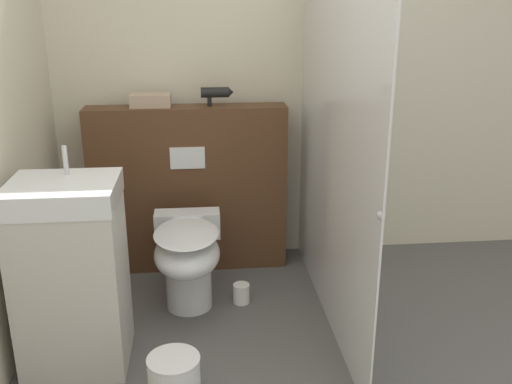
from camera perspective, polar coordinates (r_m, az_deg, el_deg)
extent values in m
cube|color=beige|center=(3.88, -0.22, 11.39)|extent=(8.00, 0.06, 2.50)
cube|color=#51331E|center=(3.81, -6.71, 0.32)|extent=(1.28, 0.21, 1.10)
cube|color=white|center=(3.63, -6.87, 3.39)|extent=(0.22, 0.01, 0.14)
cube|color=silver|center=(3.08, 7.61, 4.10)|extent=(0.01, 1.79, 1.95)
sphere|color=#B2B2B7|center=(2.30, 12.40, -2.28)|extent=(0.04, 0.04, 0.04)
cylinder|color=white|center=(3.42, -6.75, -8.59)|extent=(0.27, 0.27, 0.36)
ellipsoid|color=white|center=(3.26, -6.91, -6.13)|extent=(0.37, 0.51, 0.23)
ellipsoid|color=white|center=(3.21, -6.99, -4.11)|extent=(0.36, 0.50, 0.02)
cube|color=white|center=(3.51, -6.87, -3.21)|extent=(0.39, 0.14, 0.16)
cube|color=beige|center=(2.95, -17.81, -8.91)|extent=(0.49, 0.44, 0.84)
cube|color=white|center=(2.77, -18.78, -0.14)|extent=(0.50, 0.45, 0.11)
cylinder|color=silver|center=(2.85, -18.53, 3.03)|extent=(0.02, 0.02, 0.14)
cylinder|color=black|center=(3.65, -4.13, 9.91)|extent=(0.18, 0.07, 0.07)
cone|color=black|center=(3.66, -2.49, 9.95)|extent=(0.03, 0.06, 0.06)
cylinder|color=black|center=(3.66, -4.68, 9.17)|extent=(0.03, 0.03, 0.08)
cube|color=tan|center=(3.69, -10.51, 9.00)|extent=(0.25, 0.15, 0.08)
cylinder|color=white|center=(3.49, -1.47, -10.10)|extent=(0.10, 0.10, 0.12)
cylinder|color=silver|center=(2.59, -8.28, -16.23)|extent=(0.23, 0.23, 0.01)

